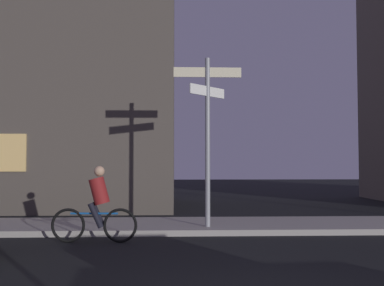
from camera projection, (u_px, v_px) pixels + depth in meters
sidewalk_kerb at (209, 226)px, 11.44m from camera, size 40.00×2.52×0.14m
signpost at (208, 126)px, 10.86m from camera, size 1.66×0.91×4.10m
cyclist at (97, 207)px, 9.41m from camera, size 1.82×0.34×1.61m
building_left_block at (44, 2)px, 17.64m from camera, size 10.27×6.41×16.10m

